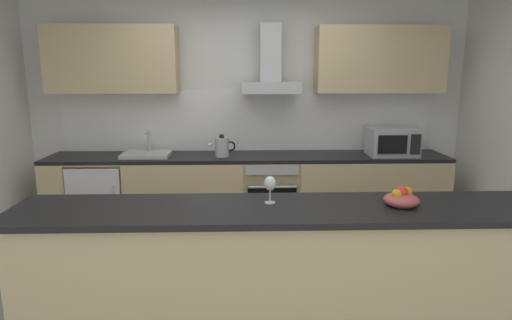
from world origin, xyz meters
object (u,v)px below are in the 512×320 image
(kettle, at_px, (222,147))
(refrigerator, at_px, (103,199))
(microwave, at_px, (392,142))
(oven, at_px, (270,195))
(range_hood, at_px, (270,71))
(wine_glass, at_px, (270,184))
(fruit_bowl, at_px, (402,199))
(sink, at_px, (147,153))

(kettle, bearing_deg, refrigerator, 178.64)
(refrigerator, xyz_separation_m, microwave, (3.13, -0.03, 0.62))
(oven, xyz_separation_m, range_hood, (0.00, 0.13, 1.33))
(kettle, relative_size, wine_glass, 1.62)
(refrigerator, distance_m, wine_glass, 2.62)
(microwave, relative_size, fruit_bowl, 2.27)
(refrigerator, xyz_separation_m, sink, (0.50, 0.01, 0.50))
(kettle, bearing_deg, microwave, 0.18)
(kettle, bearing_deg, range_hood, 17.47)
(range_hood, bearing_deg, oven, -90.00)
(microwave, height_order, sink, microwave)
(refrigerator, bearing_deg, wine_glass, -47.94)
(oven, height_order, wine_glass, wine_glass)
(wine_glass, xyz_separation_m, fruit_bowl, (0.83, -0.08, -0.08))
(oven, relative_size, sink, 1.60)
(microwave, height_order, range_hood, range_hood)
(oven, relative_size, kettle, 2.77)
(kettle, bearing_deg, wine_glass, -77.96)
(range_hood, bearing_deg, kettle, -162.53)
(microwave, relative_size, kettle, 1.73)
(microwave, relative_size, sink, 1.00)
(kettle, xyz_separation_m, wine_glass, (0.40, -1.86, 0.07))
(kettle, bearing_deg, fruit_bowl, -57.69)
(microwave, distance_m, sink, 2.63)
(range_hood, bearing_deg, microwave, -6.88)
(fruit_bowl, bearing_deg, sink, 135.71)
(refrigerator, xyz_separation_m, range_hood, (1.82, 0.13, 1.36))
(microwave, relative_size, wine_glass, 2.81)
(oven, relative_size, microwave, 1.60)
(oven, height_order, fruit_bowl, fruit_bowl)
(refrigerator, height_order, fruit_bowl, fruit_bowl)
(refrigerator, relative_size, sink, 1.70)
(oven, distance_m, fruit_bowl, 2.16)
(microwave, bearing_deg, kettle, -179.82)
(oven, bearing_deg, kettle, -176.28)
(sink, xyz_separation_m, kettle, (0.80, -0.04, 0.08))
(oven, bearing_deg, range_hood, 90.00)
(fruit_bowl, bearing_deg, oven, 109.69)
(oven, xyz_separation_m, sink, (-1.32, 0.01, 0.47))
(oven, relative_size, range_hood, 1.11)
(range_hood, xyz_separation_m, fruit_bowl, (0.70, -2.10, -0.79))
(microwave, height_order, wine_glass, microwave)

